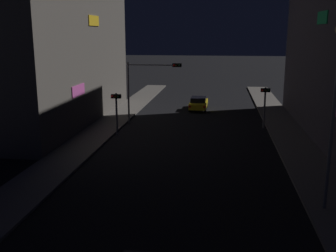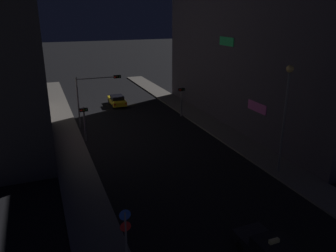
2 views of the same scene
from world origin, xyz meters
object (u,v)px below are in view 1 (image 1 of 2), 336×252
traffic_light_overhead (148,80)px  far_car (199,103)px  street_lamp_near_block (336,85)px  traffic_light_left_kerb (116,105)px  traffic_light_right_kerb (265,99)px

traffic_light_overhead → far_car: bearing=61.8°
far_car → traffic_light_overhead: 9.38m
far_car → traffic_light_overhead: traffic_light_overhead is taller
traffic_light_overhead → street_lamp_near_block: street_lamp_near_block is taller
far_car → traffic_light_left_kerb: (-5.98, -12.04, 1.77)m
far_car → traffic_light_right_kerb: traffic_light_right_kerb is taller
traffic_light_overhead → traffic_light_right_kerb: size_ratio=1.57×
street_lamp_near_block → traffic_light_left_kerb: bearing=136.4°
far_car → traffic_light_right_kerb: (6.17, -7.82, 1.85)m
traffic_light_right_kerb → street_lamp_near_block: 17.19m
far_car → traffic_light_overhead: bearing=-118.2°
traffic_light_overhead → traffic_light_left_kerb: (-1.83, -4.32, -1.59)m
traffic_light_left_kerb → traffic_light_right_kerb: size_ratio=0.96×
far_car → traffic_light_left_kerb: bearing=-116.4°
traffic_light_right_kerb → street_lamp_near_block: bearing=-86.3°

